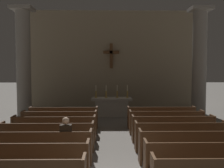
{
  "coord_description": "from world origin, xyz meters",
  "views": [
    {
      "loc": [
        -0.22,
        -5.4,
        2.73
      ],
      "look_at": [
        0.0,
        8.22,
        1.84
      ],
      "focal_mm": 44.24,
      "sensor_mm": 36.0,
      "label": 1
    }
  ],
  "objects": [
    {
      "name": "pew_right_row_5",
      "position": [
        2.14,
        4.41,
        0.48
      ],
      "size": [
        2.96,
        0.5,
        0.95
      ],
      "color": "brown",
      "rests_on": "ground"
    },
    {
      "name": "pew_right_row_7",
      "position": [
        2.14,
        6.63,
        0.48
      ],
      "size": [
        2.96,
        0.5,
        0.95
      ],
      "color": "brown",
      "rests_on": "ground"
    },
    {
      "name": "pew_left_row_3",
      "position": [
        -2.14,
        2.18,
        0.48
      ],
      "size": [
        2.96,
        0.5,
        0.95
      ],
      "color": "brown",
      "rests_on": "ground"
    },
    {
      "name": "pew_left_row_6",
      "position": [
        -2.14,
        5.52,
        0.48
      ],
      "size": [
        2.96,
        0.5,
        0.95
      ],
      "color": "brown",
      "rests_on": "ground"
    },
    {
      "name": "altar",
      "position": [
        0.0,
        9.49,
        0.53
      ],
      "size": [
        2.2,
        0.9,
        1.01
      ],
      "color": "#A8A399",
      "rests_on": "ground"
    },
    {
      "name": "pew_left_row_4",
      "position": [
        -2.14,
        3.29,
        0.48
      ],
      "size": [
        2.96,
        0.5,
        0.95
      ],
      "color": "brown",
      "rests_on": "ground"
    },
    {
      "name": "column_right_second",
      "position": [
        4.45,
        8.58,
        2.75
      ],
      "size": [
        1.08,
        1.08,
        5.67
      ],
      "color": "gray",
      "rests_on": "ground"
    },
    {
      "name": "candlestick_outer_right",
      "position": [
        0.85,
        9.49,
        1.23
      ],
      "size": [
        0.16,
        0.16,
        0.68
      ],
      "color": "#B79338",
      "rests_on": "altar"
    },
    {
      "name": "apse_with_cross",
      "position": [
        0.0,
        11.44,
        3.03
      ],
      "size": [
        10.05,
        0.43,
        6.05
      ],
      "color": "gray",
      "rests_on": "ground"
    },
    {
      "name": "candlestick_inner_right",
      "position": [
        0.3,
        9.49,
        1.23
      ],
      "size": [
        0.16,
        0.16,
        0.68
      ],
      "color": "#B79338",
      "rests_on": "altar"
    },
    {
      "name": "pew_left_row_2",
      "position": [
        -2.14,
        1.07,
        0.48
      ],
      "size": [
        2.96,
        0.5,
        0.95
      ],
      "color": "brown",
      "rests_on": "ground"
    },
    {
      "name": "candlestick_inner_left",
      "position": [
        -0.3,
        9.49,
        1.23
      ],
      "size": [
        0.16,
        0.16,
        0.68
      ],
      "color": "#B79338",
      "rests_on": "altar"
    },
    {
      "name": "pew_left_row_7",
      "position": [
        -2.14,
        6.63,
        0.48
      ],
      "size": [
        2.96,
        0.5,
        0.95
      ],
      "color": "brown",
      "rests_on": "ground"
    },
    {
      "name": "lone_worshipper",
      "position": [
        -1.38,
        2.22,
        0.69
      ],
      "size": [
        0.32,
        0.43,
        1.32
      ],
      "color": "#26262B",
      "rests_on": "ground"
    },
    {
      "name": "pew_right_row_2",
      "position": [
        2.14,
        1.07,
        0.48
      ],
      "size": [
        2.96,
        0.5,
        0.95
      ],
      "color": "brown",
      "rests_on": "ground"
    },
    {
      "name": "pew_right_row_6",
      "position": [
        2.14,
        5.52,
        0.48
      ],
      "size": [
        2.96,
        0.5,
        0.95
      ],
      "color": "brown",
      "rests_on": "ground"
    },
    {
      "name": "pew_right_row_3",
      "position": [
        2.14,
        2.18,
        0.48
      ],
      "size": [
        2.96,
        0.5,
        0.95
      ],
      "color": "brown",
      "rests_on": "ground"
    },
    {
      "name": "candlestick_outer_left",
      "position": [
        -0.85,
        9.49,
        1.23
      ],
      "size": [
        0.16,
        0.16,
        0.68
      ],
      "color": "#B79338",
      "rests_on": "altar"
    },
    {
      "name": "pew_right_row_4",
      "position": [
        2.14,
        3.29,
        0.48
      ],
      "size": [
        2.96,
        0.5,
        0.95
      ],
      "color": "brown",
      "rests_on": "ground"
    },
    {
      "name": "column_left_second",
      "position": [
        -4.45,
        8.58,
        2.75
      ],
      "size": [
        1.08,
        1.08,
        5.67
      ],
      "color": "gray",
      "rests_on": "ground"
    },
    {
      "name": "pew_left_row_5",
      "position": [
        -2.14,
        4.41,
        0.48
      ],
      "size": [
        2.96,
        0.5,
        0.95
      ],
      "color": "brown",
      "rests_on": "ground"
    }
  ]
}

